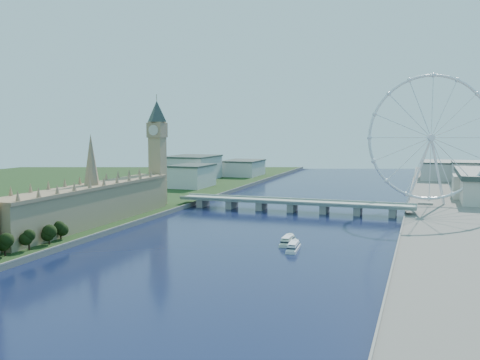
% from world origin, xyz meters
% --- Properties ---
extents(ground, '(2000.00, 2000.00, 0.00)m').
position_xyz_m(ground, '(0.00, 0.00, 0.00)').
color(ground, '#192448').
rests_on(ground, ground).
extents(parliament_range, '(24.00, 200.00, 70.00)m').
position_xyz_m(parliament_range, '(-128.00, 170.00, 18.48)').
color(parliament_range, tan).
rests_on(parliament_range, ground).
extents(big_ben, '(20.02, 20.02, 110.00)m').
position_xyz_m(big_ben, '(-128.00, 278.00, 66.57)').
color(big_ben, tan).
rests_on(big_ben, ground).
extents(westminster_bridge, '(220.00, 22.00, 9.50)m').
position_xyz_m(westminster_bridge, '(0.00, 300.00, 6.63)').
color(westminster_bridge, gray).
rests_on(westminster_bridge, ground).
extents(london_eye, '(113.60, 39.12, 124.30)m').
position_xyz_m(london_eye, '(119.98, 355.08, 67.52)').
color(london_eye, silver).
rests_on(london_eye, ground).
extents(city_skyline, '(505.00, 280.00, 32.00)m').
position_xyz_m(city_skyline, '(39.22, 560.08, 16.96)').
color(city_skyline, beige).
rests_on(city_skyline, ground).
extents(tour_boat_near, '(8.68, 26.55, 5.73)m').
position_xyz_m(tour_boat_near, '(37.84, 145.45, 0.00)').
color(tour_boat_near, silver).
rests_on(tour_boat_near, ground).
extents(tour_boat_far, '(7.28, 26.92, 5.89)m').
position_xyz_m(tour_boat_far, '(30.05, 161.75, 0.00)').
color(tour_boat_far, beige).
rests_on(tour_boat_far, ground).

